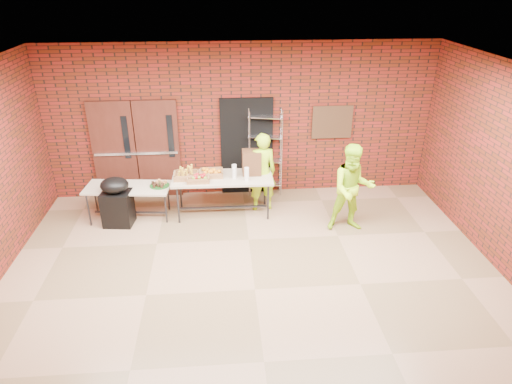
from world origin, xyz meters
TOP-DOWN VIEW (x-y plane):
  - room at (0.00, 0.00)m, footprint 8.08×7.08m
  - double_doors at (-2.20, 3.44)m, footprint 1.78×0.12m
  - dark_doorway at (0.10, 3.46)m, footprint 1.10×0.06m
  - bronze_plaque at (1.90, 3.45)m, footprint 0.85×0.04m
  - wire_rack at (0.48, 3.32)m, footprint 0.73×0.39m
  - table_left at (-2.26, 2.48)m, footprint 1.69×0.85m
  - table_right at (-0.44, 2.50)m, footprint 1.96×0.84m
  - basket_bananas at (-1.13, 2.49)m, footprint 0.47×0.36m
  - basket_oranges at (-0.65, 2.57)m, footprint 0.45×0.35m
  - basket_apples at (-0.90, 2.34)m, footprint 0.42×0.33m
  - muffin_tray at (-1.66, 2.47)m, footprint 0.38×0.38m
  - napkin_box at (-2.56, 2.50)m, footprint 0.18×0.12m
  - coffee_dispenser at (0.14, 2.62)m, footprint 0.36×0.32m
  - cup_stack_front at (-0.21, 2.40)m, footprint 0.07×0.07m
  - cup_stack_mid at (0.02, 2.30)m, footprint 0.09×0.09m
  - cup_stack_back at (-0.20, 2.47)m, footprint 0.09×0.09m
  - covered_grill at (-2.45, 2.23)m, footprint 0.58×0.51m
  - volunteer_woman at (0.34, 2.64)m, footprint 0.64×0.47m
  - volunteer_man at (1.92, 1.70)m, footprint 0.84×0.67m

SIDE VIEW (x-z plane):
  - covered_grill at x=-2.45m, z-range 0.00..0.97m
  - table_left at x=-2.26m, z-range 0.28..0.95m
  - napkin_box at x=-2.56m, z-range 0.67..0.73m
  - muffin_tray at x=-1.66m, z-range 0.66..0.76m
  - table_right at x=-0.44m, z-range 0.33..1.13m
  - volunteer_woman at x=0.34m, z-range 0.00..1.62m
  - volunteer_man at x=1.92m, z-range 0.00..1.68m
  - basket_apples at x=-0.90m, z-range 0.79..0.92m
  - basket_oranges at x=-0.65m, z-range 0.79..0.93m
  - basket_bananas at x=-1.13m, z-range 0.79..0.93m
  - cup_stack_front at x=-0.21m, z-range 0.80..1.01m
  - cup_stack_back at x=-0.20m, z-range 0.80..1.06m
  - cup_stack_mid at x=0.02m, z-range 0.80..1.06m
  - wire_rack at x=0.48m, z-range 0.00..1.89m
  - coffee_dispenser at x=0.14m, z-range 0.80..1.27m
  - dark_doorway at x=0.10m, z-range 0.00..2.10m
  - double_doors at x=-2.20m, z-range 0.00..2.10m
  - bronze_plaque at x=1.90m, z-range 1.20..1.90m
  - room at x=0.00m, z-range -0.04..3.24m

